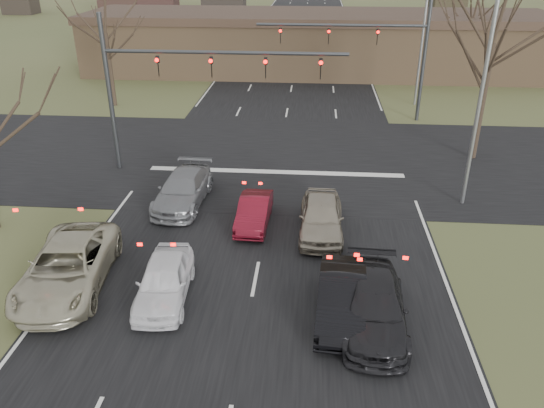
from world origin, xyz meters
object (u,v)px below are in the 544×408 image
(building, at_px, (317,42))
(car_silver_suv, at_px, (68,267))
(streetlight_right_far, at_px, (421,27))
(car_charcoal_sedan, at_px, (374,306))
(car_white_sedan, at_px, (164,280))
(mast_arm_far, at_px, (382,45))
(car_grey_ahead, at_px, (183,189))
(car_red_ahead, at_px, (254,212))
(car_black_hatch, at_px, (342,297))
(streetlight_right_near, at_px, (479,84))
(mast_arm_near, at_px, (171,75))
(car_silver_ahead, at_px, (321,216))

(building, distance_m, car_silver_suv, 36.99)
(streetlight_right_far, distance_m, car_charcoal_sedan, 27.19)
(streetlight_right_far, height_order, car_silver_suv, streetlight_right_far)
(car_white_sedan, bearing_deg, streetlight_right_far, 60.06)
(mast_arm_far, height_order, streetlight_right_far, streetlight_right_far)
(car_silver_suv, xyz_separation_m, car_charcoal_sedan, (10.50, -1.26, -0.09))
(building, bearing_deg, streetlight_right_far, -56.35)
(car_grey_ahead, relative_size, car_red_ahead, 1.36)
(mast_arm_far, height_order, car_grey_ahead, mast_arm_far)
(streetlight_right_far, bearing_deg, car_grey_ahead, -126.40)
(car_silver_suv, bearing_deg, car_black_hatch, -11.76)
(building, bearing_deg, car_black_hatch, -88.45)
(car_black_hatch, xyz_separation_m, car_charcoal_sedan, (1.00, -0.36, -0.00))
(mast_arm_far, height_order, streetlight_right_near, streetlight_right_near)
(streetlight_right_near, height_order, car_grey_ahead, streetlight_right_near)
(streetlight_right_near, height_order, car_red_ahead, streetlight_right_near)
(car_grey_ahead, bearing_deg, streetlight_right_near, 7.69)
(car_black_hatch, bearing_deg, streetlight_right_far, 79.87)
(car_silver_suv, distance_m, car_charcoal_sedan, 10.58)
(mast_arm_far, height_order, car_charcoal_sedan, mast_arm_far)
(car_silver_suv, relative_size, car_black_hatch, 1.33)
(mast_arm_far, relative_size, streetlight_right_far, 1.11)
(car_black_hatch, height_order, car_charcoal_sedan, car_black_hatch)
(mast_arm_near, xyz_separation_m, streetlight_right_near, (14.05, -3.00, 0.51))
(car_silver_suv, height_order, car_charcoal_sedan, car_silver_suv)
(car_red_ahead, bearing_deg, car_charcoal_sedan, -53.06)
(mast_arm_near, height_order, car_black_hatch, mast_arm_near)
(car_silver_ahead, bearing_deg, car_red_ahead, 170.19)
(building, bearing_deg, mast_arm_near, -106.13)
(building, height_order, mast_arm_far, mast_arm_far)
(car_black_hatch, distance_m, car_silver_ahead, 5.54)
(car_silver_suv, bearing_deg, car_charcoal_sedan, -13.16)
(car_white_sedan, height_order, car_charcoal_sedan, car_charcoal_sedan)
(streetlight_right_far, relative_size, car_silver_suv, 1.74)
(mast_arm_near, xyz_separation_m, car_grey_ahead, (1.23, -4.07, -4.35))
(streetlight_right_near, xyz_separation_m, car_silver_suv, (-15.32, -7.95, -4.79))
(car_black_hatch, xyz_separation_m, car_silver_ahead, (-0.63, 5.50, 0.05))
(streetlight_right_near, distance_m, car_charcoal_sedan, 11.48)
(car_silver_suv, bearing_deg, car_silver_ahead, 21.07)
(car_grey_ahead, xyz_separation_m, car_red_ahead, (3.50, -1.77, -0.12))
(building, relative_size, streetlight_right_near, 4.24)
(streetlight_right_far, bearing_deg, car_charcoal_sedan, -101.48)
(car_red_ahead, bearing_deg, car_white_sedan, -112.40)
(mast_arm_far, distance_m, streetlight_right_far, 5.12)
(mast_arm_far, bearing_deg, building, 105.58)
(building, relative_size, mast_arm_near, 3.50)
(building, relative_size, mast_arm_far, 3.81)
(building, xyz_separation_m, mast_arm_far, (4.18, -15.00, 2.35))
(streetlight_right_near, bearing_deg, car_red_ahead, -163.06)
(car_black_hatch, distance_m, car_charcoal_sedan, 1.06)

